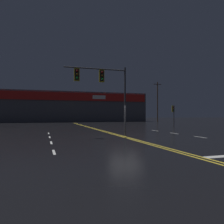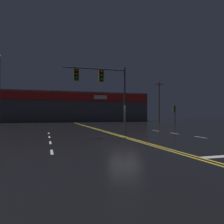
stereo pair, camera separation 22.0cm
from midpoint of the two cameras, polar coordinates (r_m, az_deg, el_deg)
The scene contains 7 objects.
ground_plane at distance 17.14m, azimuth 3.66°, elevation -6.57°, with size 200.00×200.00×0.00m, color black.
road_markings at distance 15.95m, azimuth 10.11°, elevation -6.99°, with size 16.67×60.00×0.01m.
traffic_signal_median at distance 17.33m, azimuth -2.59°, elevation 7.70°, with size 4.97×0.36×5.60m.
traffic_signal_corner_northeast at distance 34.23m, azimuth 16.20°, elevation 0.24°, with size 0.42×0.36×3.14m.
streetlight_far_left at distance 43.96m, azimuth -27.16°, elevation 7.06°, with size 0.56×0.56×12.40m.
building_backdrop at distance 56.53m, azimuth -10.81°, elevation 1.22°, with size 38.46×10.23×7.24m.
utility_pole_row at distance 48.94m, azimuth -10.11°, elevation 3.35°, with size 44.70×0.26×10.04m.
Camera 2 is at (-5.88, -16.00, 1.75)m, focal length 35.00 mm.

